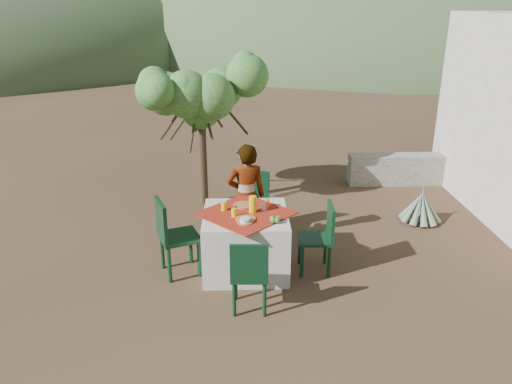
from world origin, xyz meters
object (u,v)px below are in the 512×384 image
(chair_left, at_px, (172,234))
(juice_pitcher, at_px, (253,204))
(chair_far, at_px, (252,200))
(chair_right, at_px, (321,235))
(shrub_tree, at_px, (205,102))
(person, at_px, (246,196))
(agave, at_px, (421,208))
(chair_near, at_px, (249,273))
(table, at_px, (246,241))

(chair_left, relative_size, juice_pitcher, 4.81)
(chair_far, relative_size, chair_left, 0.95)
(chair_right, bearing_deg, shrub_tree, -145.38)
(person, bearing_deg, juice_pitcher, 87.79)
(person, relative_size, juice_pitcher, 7.06)
(agave, relative_size, juice_pitcher, 3.27)
(chair_near, height_order, juice_pitcher, juice_pitcher)
(table, height_order, shrub_tree, shrub_tree)
(chair_far, xyz_separation_m, shrub_tree, (-0.71, 1.22, 1.18))
(chair_near, height_order, chair_left, chair_left)
(chair_right, bearing_deg, person, -127.32)
(chair_right, bearing_deg, chair_far, -141.83)
(chair_right, distance_m, juice_pitcher, 0.92)
(table, distance_m, shrub_tree, 2.66)
(person, xyz_separation_m, agave, (2.66, 0.71, -0.50))
(shrub_tree, bearing_deg, agave, -15.04)
(chair_right, distance_m, agave, 2.28)
(chair_left, distance_m, chair_right, 1.81)
(chair_far, distance_m, chair_right, 1.35)
(agave, bearing_deg, juice_pitcher, -152.68)
(chair_far, bearing_deg, chair_left, -112.76)
(chair_far, bearing_deg, chair_right, -34.14)
(chair_near, relative_size, person, 0.60)
(agave, height_order, juice_pitcher, juice_pitcher)
(table, xyz_separation_m, shrub_tree, (-0.60, 2.24, 1.31))
(chair_right, relative_size, agave, 1.32)
(chair_left, relative_size, person, 0.68)
(juice_pitcher, bearing_deg, chair_right, -6.13)
(chair_left, height_order, agave, chair_left)
(chair_near, distance_m, juice_pitcher, 1.04)
(table, xyz_separation_m, person, (0.02, 0.65, 0.34))
(table, xyz_separation_m, agave, (2.68, 1.36, -0.16))
(table, height_order, chair_left, chair_left)
(chair_far, relative_size, juice_pitcher, 4.55)
(chair_left, bearing_deg, person, -71.47)
(chair_far, bearing_deg, chair_near, -73.40)
(chair_left, distance_m, agave, 3.86)
(table, bearing_deg, juice_pitcher, 14.82)
(shrub_tree, bearing_deg, chair_far, -60.02)
(person, bearing_deg, table, 79.92)
(chair_near, relative_size, shrub_tree, 0.40)
(chair_far, bearing_deg, person, -84.99)
(table, relative_size, agave, 1.95)
(chair_right, distance_m, person, 1.18)
(chair_right, bearing_deg, table, -92.89)
(table, relative_size, chair_far, 1.40)
(table, relative_size, person, 0.90)
(shrub_tree, relative_size, agave, 3.21)
(shrub_tree, xyz_separation_m, juice_pitcher, (0.69, -2.22, -0.83))
(chair_left, relative_size, shrub_tree, 0.46)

